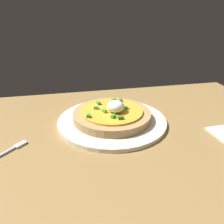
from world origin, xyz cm
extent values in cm
cube|color=olive|center=(0.00, 0.00, 1.61)|extent=(102.75, 69.43, 3.22)
cylinder|color=silver|center=(-2.17, -9.16, 3.72)|extent=(28.48, 28.48, 1.00)
cylinder|color=tan|center=(-2.17, -9.16, 5.23)|extent=(20.24, 20.24, 2.03)
cylinder|color=gold|center=(-2.17, -9.16, 6.50)|extent=(16.01, 16.01, 0.50)
ellipsoid|color=white|center=(-2.90, -8.03, 8.24)|extent=(4.39, 4.39, 3.00)
cube|color=green|center=(-5.09, -9.22, 7.15)|extent=(1.27, 1.50, 0.80)
cube|color=green|center=(-1.53, -4.78, 7.15)|extent=(1.48, 1.46, 0.80)
cube|color=#318633|center=(-3.26, -8.12, 7.15)|extent=(1.02, 1.40, 0.80)
cube|color=#348C2B|center=(-3.93, -14.81, 7.15)|extent=(1.48, 1.46, 0.80)
cube|color=green|center=(4.29, -6.34, 7.15)|extent=(1.10, 1.44, 0.80)
cube|color=green|center=(-0.15, -8.30, 7.15)|extent=(1.31, 1.51, 0.80)
cube|color=#4EB24E|center=(-4.38, -9.27, 7.15)|extent=(1.38, 0.98, 0.80)
cube|color=green|center=(0.63, -13.74, 7.15)|extent=(1.10, 1.44, 0.80)
cube|color=#52AA40|center=(1.77, -10.71, 7.15)|extent=(1.37, 0.95, 0.80)
cube|color=green|center=(-5.57, -14.34, 7.15)|extent=(1.48, 1.46, 0.80)
cube|color=#30882A|center=(-3.08, -3.65, 7.15)|extent=(1.37, 0.95, 0.80)
cube|color=#4EB94E|center=(-5.85, -9.15, 7.15)|extent=(1.42, 1.04, 0.80)
cube|color=#B7B7BC|center=(19.91, -2.60, 3.47)|extent=(2.97, 2.97, 0.50)
camera|label=1|loc=(8.91, 42.41, 30.80)|focal=35.87mm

